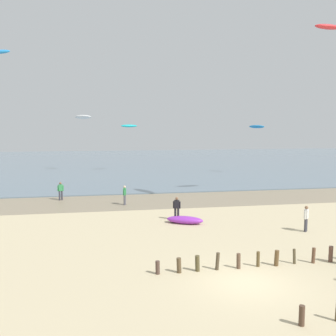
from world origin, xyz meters
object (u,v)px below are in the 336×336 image
Objects in this scene: grounded_kite at (185,220)px; kite_aloft_0 at (328,27)px; person_left_flank at (61,190)px; person_far_down_beach at (177,208)px; kite_aloft_5 at (83,117)px; person_mid_beach at (306,218)px; person_by_waterline at (125,195)px; kite_aloft_1 at (129,126)px; kite_aloft_2 at (257,127)px.

kite_aloft_0 is (14.34, 6.10, 15.43)m from grounded_kite.
person_left_flank reaches higher than grounded_kite.
person_left_flank is at bearing 134.80° from person_far_down_beach.
person_left_flank is 23.55m from kite_aloft_5.
kite_aloft_0 is 0.90× the size of kite_aloft_5.
person_mid_beach is 15.38m from person_by_waterline.
kite_aloft_5 is (-7.99, 31.58, 7.39)m from person_far_down_beach.
person_left_flank is 13.04m from person_far_down_beach.
kite_aloft_0 is at bearing 106.19° from kite_aloft_1.
person_mid_beach is 0.65× the size of grounded_kite.
person_mid_beach is 30.39m from kite_aloft_2.
kite_aloft_2 is at bearing 42.00° from person_by_waterline.
person_left_flank is 0.72× the size of kite_aloft_2.
person_left_flank is 23.17m from kite_aloft_1.
person_mid_beach is 0.67× the size of kite_aloft_1.
kite_aloft_2 reaches higher than person_by_waterline.
kite_aloft_0 is at bearing 166.78° from kite_aloft_5.
kite_aloft_0 reaches higher than grounded_kite.
person_far_down_beach is at bearing -60.51° from person_by_waterline.
person_mid_beach is 1.00× the size of person_far_down_beach.
kite_aloft_2 is at bearing 72.96° from person_mid_beach.
kite_aloft_0 reaches higher than kite_aloft_2.
grounded_kite is at bearing 76.77° from kite_aloft_1.
kite_aloft_2 reaches higher than grounded_kite.
kite_aloft_1 is at bearing 69.03° from person_left_flank.
kite_aloft_2 is (16.08, 25.10, 6.59)m from grounded_kite.
person_by_waterline is 24.92m from kite_aloft_1.
person_by_waterline is at bearing -36.50° from grounded_kite.
kite_aloft_2 is 0.79× the size of kite_aloft_5.
person_far_down_beach is 1.35m from grounded_kite.
person_mid_beach is 0.72× the size of kite_aloft_2.
kite_aloft_0 is at bearing -3.47° from person_by_waterline.
person_mid_beach is at bearing 149.83° from kite_aloft_5.
person_by_waterline is at bearing 168.42° from kite_aloft_0.
person_left_flank is at bearing 151.05° from person_by_waterline.
kite_aloft_0 is at bearing -10.17° from person_left_flank.
grounded_kite is 34.70m from kite_aloft_5.
person_mid_beach reaches higher than grounded_kite.
kite_aloft_2 reaches higher than person_mid_beach.
person_far_down_beach is at bearing -46.42° from grounded_kite.
person_left_flank is at bearing 81.12° from kite_aloft_2.
kite_aloft_0 reaches higher than person_left_flank.
kite_aloft_1 is (-8.90, 34.66, 6.05)m from person_mid_beach.
kite_aloft_5 reaches higher than kite_aloft_1.
kite_aloft_1 reaches higher than grounded_kite.
kite_aloft_0 is (18.14, -1.10, 14.77)m from person_by_waterline.
person_by_waterline and person_far_down_beach have the same top height.
kite_aloft_5 is at bearing 113.50° from person_mid_beach.
person_left_flank is 0.57× the size of kite_aloft_5.
person_by_waterline is 26.95m from kite_aloft_5.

